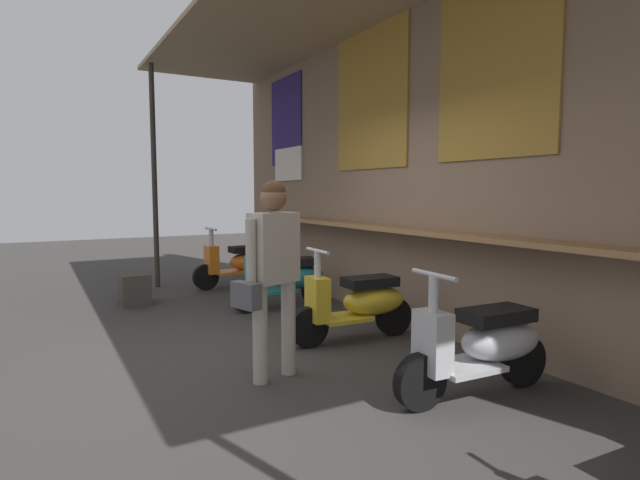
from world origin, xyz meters
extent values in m
plane|color=#383533|center=(0.00, 0.00, 0.00)|extent=(26.96, 26.96, 0.00)
cube|color=#7F6651|center=(0.00, 2.02, 1.86)|extent=(9.63, 0.25, 3.72)
cube|color=olive|center=(0.00, 1.72, 1.11)|extent=(8.67, 0.36, 0.05)
cube|color=navy|center=(-3.36, 1.89, 2.68)|extent=(1.08, 0.02, 1.41)
cube|color=olive|center=(-0.98, 1.89, 2.68)|extent=(1.46, 0.02, 1.74)
cube|color=olive|center=(0.95, 1.89, 2.65)|extent=(1.37, 0.02, 1.65)
cube|color=beige|center=(-3.28, 1.88, 1.98)|extent=(0.96, 0.03, 0.53)
cylinder|color=#332D28|center=(-4.04, -0.10, 1.77)|extent=(0.08, 0.08, 3.54)
ellipsoid|color=orange|center=(-3.42, 1.25, 0.40)|extent=(0.40, 0.71, 0.30)
cube|color=black|center=(-3.42, 1.20, 0.60)|extent=(0.32, 0.56, 0.10)
cube|color=orange|center=(-3.41, 0.90, 0.25)|extent=(0.39, 0.51, 0.04)
cube|color=orange|center=(-3.40, 0.60, 0.47)|extent=(0.28, 0.17, 0.44)
cylinder|color=#B7B7BC|center=(-3.40, 0.60, 0.60)|extent=(0.07, 0.07, 0.70)
cylinder|color=#B7B7BC|center=(-3.40, 0.60, 0.95)|extent=(0.46, 0.05, 0.04)
cylinder|color=black|center=(-3.40, 0.50, 0.20)|extent=(0.11, 0.40, 0.40)
cylinder|color=black|center=(-3.43, 1.50, 0.20)|extent=(0.11, 0.40, 0.40)
ellipsoid|color=#197075|center=(-1.67, 1.25, 0.40)|extent=(0.38, 0.70, 0.30)
cube|color=black|center=(-1.67, 1.20, 0.60)|extent=(0.30, 0.55, 0.10)
cube|color=#197075|center=(-1.67, 0.90, 0.25)|extent=(0.38, 0.50, 0.04)
cube|color=#197075|center=(-1.67, 0.60, 0.47)|extent=(0.28, 0.16, 0.44)
cylinder|color=#B7B7BC|center=(-1.67, 0.60, 0.60)|extent=(0.07, 0.07, 0.70)
cylinder|color=#B7B7BC|center=(-1.67, 0.60, 0.95)|extent=(0.46, 0.04, 0.04)
cylinder|color=black|center=(-1.67, 0.50, 0.20)|extent=(0.10, 0.40, 0.40)
cylinder|color=black|center=(-1.66, 1.50, 0.20)|extent=(0.10, 0.40, 0.40)
ellipsoid|color=gold|center=(0.03, 1.25, 0.40)|extent=(0.42, 0.72, 0.30)
cube|color=black|center=(0.02, 1.20, 0.60)|extent=(0.33, 0.57, 0.10)
cube|color=gold|center=(0.00, 0.90, 0.25)|extent=(0.41, 0.52, 0.04)
cube|color=gold|center=(-0.02, 0.60, 0.47)|extent=(0.29, 0.18, 0.44)
cylinder|color=#B7B7BC|center=(-0.02, 0.60, 0.60)|extent=(0.07, 0.07, 0.70)
cylinder|color=#B7B7BC|center=(-0.02, 0.60, 0.95)|extent=(0.46, 0.07, 0.04)
cylinder|color=black|center=(-0.02, 0.50, 0.20)|extent=(0.13, 0.41, 0.40)
cylinder|color=black|center=(0.04, 1.50, 0.20)|extent=(0.13, 0.41, 0.40)
ellipsoid|color=#B2B5BA|center=(1.67, 1.25, 0.40)|extent=(0.42, 0.72, 0.30)
cube|color=black|center=(1.67, 1.20, 0.60)|extent=(0.33, 0.57, 0.10)
cube|color=#B2B5BA|center=(1.65, 0.90, 0.25)|extent=(0.41, 0.52, 0.04)
cube|color=#B2B5BA|center=(1.63, 0.60, 0.47)|extent=(0.29, 0.18, 0.44)
cylinder|color=#B7B7BC|center=(1.63, 0.60, 0.60)|extent=(0.07, 0.07, 0.70)
cylinder|color=#B7B7BC|center=(1.63, 0.60, 0.95)|extent=(0.46, 0.06, 0.04)
cylinder|color=black|center=(1.63, 0.50, 0.20)|extent=(0.12, 0.40, 0.40)
cylinder|color=black|center=(1.69, 1.50, 0.20)|extent=(0.12, 0.40, 0.40)
cylinder|color=#ADA393|center=(0.53, 0.01, 0.40)|extent=(0.12, 0.12, 0.80)
cylinder|color=#ADA393|center=(0.61, -0.27, 0.40)|extent=(0.12, 0.12, 0.80)
cube|color=#ADA393|center=(0.57, -0.13, 1.08)|extent=(0.31, 0.44, 0.56)
sphere|color=brown|center=(0.57, -0.13, 1.48)|extent=(0.22, 0.22, 0.22)
sphere|color=#472D19|center=(0.57, -0.13, 1.52)|extent=(0.20, 0.20, 0.20)
cylinder|color=#ADA393|center=(0.50, 0.10, 1.05)|extent=(0.08, 0.08, 0.53)
cylinder|color=#ADA393|center=(0.65, -0.36, 1.05)|extent=(0.08, 0.08, 0.53)
cube|color=#4C4C51|center=(0.69, -0.42, 0.74)|extent=(0.28, 0.17, 0.20)
cube|color=#3D3833|center=(-2.88, -0.64, 0.21)|extent=(0.47, 0.38, 0.42)
camera|label=1|loc=(4.27, -1.80, 1.52)|focal=28.47mm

